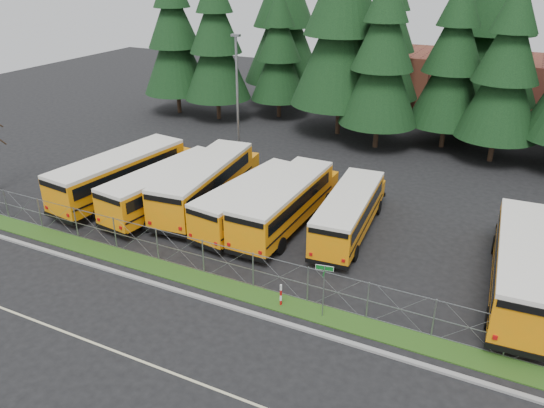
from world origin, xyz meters
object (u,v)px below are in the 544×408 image
Objects in this scene: street_sign at (324,280)px; light_standard at (237,95)px; bus_4 at (286,204)px; striped_bollard at (281,295)px; bus_0 at (124,176)px; bus_2 at (207,184)px; bus_5 at (350,213)px; bus_east at (524,267)px; bus_3 at (253,201)px; bus_1 at (170,188)px.

street_sign is 0.28× the size of light_standard.
bus_4 reaches higher than striped_bollard.
bus_4 is 1.13× the size of light_standard.
bus_0 reaches higher than bus_4.
bus_2 is 9.97m from bus_5.
bus_0 is 25.66m from bus_east.
bus_5 is (15.92, 1.64, -0.22)m from bus_0.
bus_east is (19.70, -2.14, -0.00)m from bus_2.
bus_east reaches higher than striped_bollard.
bus_east reaches higher than street_sign.
street_sign is at bearing -83.80° from bus_5.
bus_3 is 15.78m from bus_east.
light_standard reaches higher than bus_3.
bus_east is (25.65, -0.80, -0.02)m from bus_0.
bus_1 is at bearing 149.18° from striped_bollard.
bus_1 reaches higher than striped_bollard.
striped_bollard is (9.40, -8.26, -0.97)m from bus_2.
bus_5 is 8.62m from striped_bollard.
bus_4 reaches higher than bus_3.
bus_4 is at bearing 113.03° from striped_bollard.
bus_4 reaches higher than bus_5.
bus_1 is at bearing 153.58° from street_sign.
bus_1 is at bearing -166.58° from bus_3.
bus_0 is 12.06m from bus_4.
bus_1 is 12.07m from bus_5.
bus_1 is 10.90m from light_standard.
bus_0 reaches higher than street_sign.
bus_0 is 1.20× the size of light_standard.
bus_1 is 0.99× the size of bus_4.
bus_2 reaches higher than bus_east.
striped_bollard is at bearing -17.37° from bus_0.
bus_0 is 3.99m from bus_1.
bus_3 is at bearing 135.78° from street_sign.
bus_east reaches higher than bus_4.
bus_3 is at bearing 172.10° from bus_east.
bus_4 is (12.03, 0.89, -0.09)m from bus_0.
bus_4 is 3.97m from bus_5.
light_standard is at bearing 100.17° from bus_2.
bus_2 is 4.27× the size of street_sign.
bus_2 is 19.81m from bus_east.
bus_2 is 1.00× the size of bus_east.
bus_0 reaches higher than bus_3.
bus_east is (21.67, -0.65, 0.09)m from bus_1.
striped_bollard is at bearing -98.02° from bus_5.
bus_5 is 15.51m from light_standard.
striped_bollard is (15.35, -6.93, -0.99)m from bus_0.
bus_5 is at bearing 17.89° from bus_3.
bus_east is 12.02m from striped_bollard.
bus_east is at bearing -11.79° from bus_2.
striped_bollard is at bearing -46.93° from bus_2.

